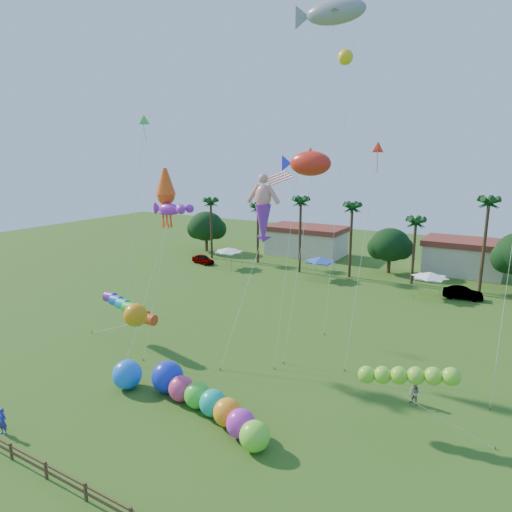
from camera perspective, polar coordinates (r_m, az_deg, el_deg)
The scene contains 21 objects.
ground at distance 29.38m, azimuth -10.71°, elevation -21.26°, with size 160.00×160.00×0.00m, color #285116.
tree_line at distance 64.49m, azimuth 18.42°, elevation 1.19°, with size 69.46×8.91×11.00m.
buildings_row at distance 72.23m, azimuth 14.18°, elevation 0.77°, with size 35.00×7.00×4.00m.
tent_row at distance 60.39m, azimuth 7.84°, elevation -0.50°, with size 31.00×4.00×0.60m.
fence at distance 25.75m, azimuth -20.54°, elevation -25.71°, with size 36.12×0.12×1.00m.
car_a at distance 69.96m, azimuth -6.63°, elevation -0.40°, with size 1.61×4.01×1.37m, color #4C4C54.
car_b at distance 57.70m, azimuth 24.43°, elevation -4.24°, with size 1.50×4.30×1.42m, color #4C4C54.
spectator_a at distance 32.35m, azimuth -29.13°, elevation -17.63°, with size 0.60×0.40×1.66m, color #2D349F.
spectator_b at distance 33.19m, azimuth 19.18°, elevation -15.94°, with size 0.78×0.60×1.60m, color #9E9A83.
caterpillar_inflatable at distance 30.74m, azimuth -6.59°, elevation -17.41°, with size 10.80×4.74×2.23m.
blue_ball at distance 34.55m, azimuth -15.81°, elevation -14.06°, with size 2.09×2.09×2.09m, color #1C74FC.
rainbow_tube at distance 39.80m, azimuth -14.91°, elevation -7.24°, with size 9.90×2.05×3.54m.
green_worm at distance 29.12m, azimuth 13.67°, elevation -14.20°, with size 10.04×2.56×3.93m.
orange_ball_kite at distance 33.29m, azimuth -14.84°, elevation -7.15°, with size 2.08×1.68×6.09m.
merman_kite at distance 35.98m, azimuth 0.89°, elevation 5.38°, with size 2.36×5.28×14.35m.
fish_kite at distance 36.06m, azimuth 6.80°, elevation 11.41°, with size 5.34×5.70×16.65m.
shark_kite at distance 39.39m, azimuth 9.92°, elevation 27.85°, with size 6.72×7.35×27.90m.
squid_kite at distance 38.37m, azimuth -11.19°, elevation 7.38°, with size 2.13×4.92×15.30m.
lobster_kite at distance 37.60m, azimuth -10.78°, elevation 5.76°, with size 3.77×5.93×12.64m.
delta_kite_red at distance 36.08m, azimuth 14.90°, elevation 12.27°, with size 1.21×3.77×17.23m.
delta_kite_green at distance 50.23m, azimuth -13.84°, elevation 15.71°, with size 1.18×4.44×20.27m.
Camera 1 is at (16.57, -18.03, 16.23)m, focal length 32.00 mm.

